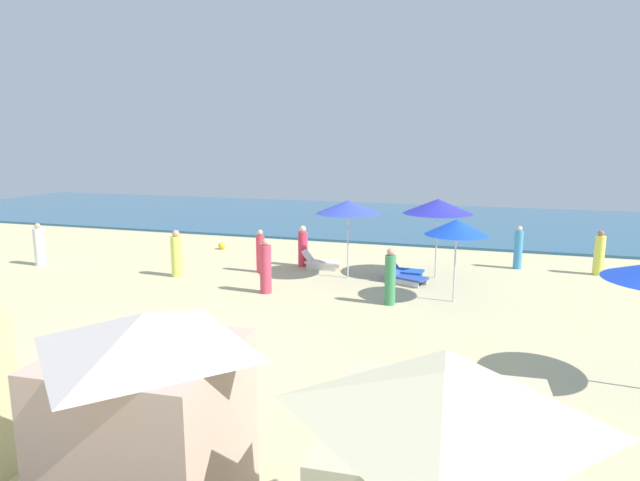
{
  "coord_description": "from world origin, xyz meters",
  "views": [
    {
      "loc": [
        6.44,
        -9.09,
        4.66
      ],
      "look_at": [
        1.02,
        8.25,
        1.28
      ],
      "focal_mm": 30.3,
      "sensor_mm": 36.0,
      "label": 1
    }
  ],
  "objects_px": {
    "umbrella_1": "(348,207)",
    "beachgoer_7": "(390,278)",
    "umbrella_2": "(438,206)",
    "beachgoer_1": "(260,252)",
    "umbrella_4": "(457,227)",
    "beachgoer_5": "(177,255)",
    "beachgoer_0": "(39,246)",
    "cabana_3": "(150,427)",
    "lounge_chair_1_0": "(320,262)",
    "beachgoer_6": "(518,249)",
    "lounge_chair_2_0": "(403,271)",
    "lounge_chair_2_1": "(405,277)",
    "beachgoer_3": "(303,247)",
    "beachgoer_4": "(599,254)",
    "beach_ball_0": "(222,246)",
    "beachgoer_2": "(266,268)"
  },
  "relations": [
    {
      "from": "umbrella_1",
      "to": "umbrella_2",
      "type": "distance_m",
      "value": 3.02
    },
    {
      "from": "cabana_3",
      "to": "beachgoer_4",
      "type": "relative_size",
      "value": 1.76
    },
    {
      "from": "beachgoer_1",
      "to": "beachgoer_0",
      "type": "bearing_deg",
      "value": -101.38
    },
    {
      "from": "umbrella_2",
      "to": "beachgoer_5",
      "type": "distance_m",
      "value": 9.1
    },
    {
      "from": "lounge_chair_2_0",
      "to": "beachgoer_1",
      "type": "height_order",
      "value": "beachgoer_1"
    },
    {
      "from": "beachgoer_5",
      "to": "beachgoer_4",
      "type": "bearing_deg",
      "value": 87.48
    },
    {
      "from": "lounge_chair_2_0",
      "to": "lounge_chair_2_1",
      "type": "bearing_deg",
      "value": -160.18
    },
    {
      "from": "beachgoer_2",
      "to": "beach_ball_0",
      "type": "bearing_deg",
      "value": -74.53
    },
    {
      "from": "umbrella_2",
      "to": "beachgoer_0",
      "type": "relative_size",
      "value": 1.7
    },
    {
      "from": "umbrella_1",
      "to": "beachgoer_0",
      "type": "relative_size",
      "value": 1.67
    },
    {
      "from": "umbrella_4",
      "to": "beachgoer_1",
      "type": "relative_size",
      "value": 1.58
    },
    {
      "from": "beachgoer_0",
      "to": "beachgoer_2",
      "type": "bearing_deg",
      "value": 177.73
    },
    {
      "from": "lounge_chair_2_1",
      "to": "beachgoer_1",
      "type": "relative_size",
      "value": 0.96
    },
    {
      "from": "umbrella_1",
      "to": "beachgoer_4",
      "type": "bearing_deg",
      "value": 20.15
    },
    {
      "from": "beachgoer_1",
      "to": "beachgoer_5",
      "type": "relative_size",
      "value": 0.95
    },
    {
      "from": "umbrella_4",
      "to": "beachgoer_7",
      "type": "xyz_separation_m",
      "value": [
        -1.74,
        -0.84,
        -1.43
      ]
    },
    {
      "from": "cabana_3",
      "to": "beachgoer_0",
      "type": "bearing_deg",
      "value": 135.32
    },
    {
      "from": "lounge_chair_2_1",
      "to": "beach_ball_0",
      "type": "bearing_deg",
      "value": 91.25
    },
    {
      "from": "beachgoer_0",
      "to": "beachgoer_1",
      "type": "height_order",
      "value": "beachgoer_0"
    },
    {
      "from": "beachgoer_3",
      "to": "beachgoer_5",
      "type": "relative_size",
      "value": 0.94
    },
    {
      "from": "umbrella_1",
      "to": "umbrella_4",
      "type": "bearing_deg",
      "value": -26.03
    },
    {
      "from": "umbrella_2",
      "to": "beachgoer_1",
      "type": "height_order",
      "value": "umbrella_2"
    },
    {
      "from": "beachgoer_0",
      "to": "beachgoer_5",
      "type": "distance_m",
      "value": 5.89
    },
    {
      "from": "lounge_chair_1_0",
      "to": "lounge_chair_2_1",
      "type": "distance_m",
      "value": 3.49
    },
    {
      "from": "cabana_3",
      "to": "lounge_chair_1_0",
      "type": "relative_size",
      "value": 2.0
    },
    {
      "from": "beachgoer_5",
      "to": "lounge_chair_1_0",
      "type": "bearing_deg",
      "value": 98.92
    },
    {
      "from": "cabana_3",
      "to": "lounge_chair_2_0",
      "type": "relative_size",
      "value": 2.16
    },
    {
      "from": "beachgoer_5",
      "to": "beachgoer_6",
      "type": "relative_size",
      "value": 1.03
    },
    {
      "from": "lounge_chair_1_0",
      "to": "umbrella_2",
      "type": "distance_m",
      "value": 4.72
    },
    {
      "from": "lounge_chair_2_0",
      "to": "beachgoer_3",
      "type": "height_order",
      "value": "beachgoer_3"
    },
    {
      "from": "lounge_chair_2_0",
      "to": "beach_ball_0",
      "type": "distance_m",
      "value": 8.77
    },
    {
      "from": "beach_ball_0",
      "to": "umbrella_1",
      "type": "bearing_deg",
      "value": -26.13
    },
    {
      "from": "beachgoer_4",
      "to": "beach_ball_0",
      "type": "relative_size",
      "value": 5.29
    },
    {
      "from": "lounge_chair_2_1",
      "to": "beachgoer_0",
      "type": "bearing_deg",
      "value": 118.82
    },
    {
      "from": "beachgoer_6",
      "to": "beachgoer_7",
      "type": "height_order",
      "value": "beachgoer_7"
    },
    {
      "from": "beachgoer_1",
      "to": "beachgoer_7",
      "type": "height_order",
      "value": "beachgoer_7"
    },
    {
      "from": "umbrella_4",
      "to": "beachgoer_1",
      "type": "bearing_deg",
      "value": 166.57
    },
    {
      "from": "beachgoer_3",
      "to": "beachgoer_5",
      "type": "bearing_deg",
      "value": 60.47
    },
    {
      "from": "lounge_chair_1_0",
      "to": "beachgoer_0",
      "type": "height_order",
      "value": "beachgoer_0"
    },
    {
      "from": "umbrella_2",
      "to": "beachgoer_7",
      "type": "relative_size",
      "value": 1.65
    },
    {
      "from": "cabana_3",
      "to": "lounge_chair_1_0",
      "type": "bearing_deg",
      "value": 96.01
    },
    {
      "from": "beachgoer_6",
      "to": "beachgoer_7",
      "type": "xyz_separation_m",
      "value": [
        -3.71,
        -5.8,
        0.03
      ]
    },
    {
      "from": "umbrella_1",
      "to": "lounge_chair_1_0",
      "type": "distance_m",
      "value": 2.72
    },
    {
      "from": "beachgoer_7",
      "to": "beachgoer_2",
      "type": "bearing_deg",
      "value": -65.15
    },
    {
      "from": "umbrella_1",
      "to": "beachgoer_0",
      "type": "bearing_deg",
      "value": -172.09
    },
    {
      "from": "umbrella_1",
      "to": "beachgoer_7",
      "type": "bearing_deg",
      "value": -53.77
    },
    {
      "from": "lounge_chair_2_0",
      "to": "beachgoer_5",
      "type": "height_order",
      "value": "beachgoer_5"
    },
    {
      "from": "cabana_3",
      "to": "beachgoer_5",
      "type": "relative_size",
      "value": 1.71
    },
    {
      "from": "beachgoer_2",
      "to": "beachgoer_6",
      "type": "relative_size",
      "value": 1.07
    },
    {
      "from": "beachgoer_0",
      "to": "beach_ball_0",
      "type": "distance_m",
      "value": 7.04
    }
  ]
}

